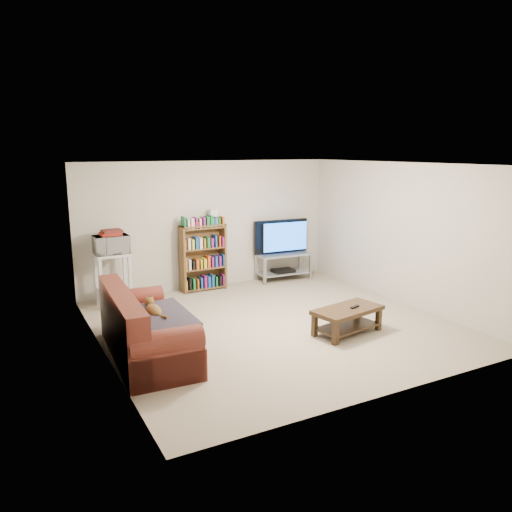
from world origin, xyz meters
TOP-DOWN VIEW (x-y plane):
  - floor at (0.00, 0.00)m, footprint 5.00×5.00m
  - ceiling at (0.00, 0.00)m, footprint 5.00×5.00m
  - wall_back at (0.00, 2.50)m, footprint 5.00×0.00m
  - wall_front at (0.00, -2.50)m, footprint 5.00×0.00m
  - wall_left at (-2.50, 0.00)m, footprint 0.00×5.00m
  - wall_right at (2.50, 0.00)m, footprint 0.00×5.00m
  - sofa at (-2.09, -0.24)m, footprint 0.98×2.09m
  - blanket at (-1.92, -0.39)m, footprint 0.83×1.05m
  - cat at (-1.91, -0.20)m, footprint 0.25×0.57m
  - coffee_table at (0.75, -0.80)m, footprint 1.12×0.70m
  - remote at (0.86, -0.83)m, footprint 0.18×0.10m
  - tv_stand at (1.48, 2.22)m, footprint 1.12×0.55m
  - television at (1.48, 2.22)m, footprint 1.18×0.22m
  - dvd_player at (1.48, 2.22)m, footprint 0.45×0.33m
  - bookshelf at (-0.22, 2.29)m, footprint 0.86×0.28m
  - shelf_clutter at (-0.12, 2.30)m, footprint 0.63×0.20m
  - microwave_stand at (-1.93, 2.10)m, footprint 0.58×0.43m
  - microwave at (-1.93, 2.10)m, footprint 0.57×0.40m
  - game_boxes at (-1.93, 2.10)m, footprint 0.34×0.30m

SIDE VIEW (x-z plane):
  - floor at x=0.00m, z-range 0.00..0.00m
  - dvd_player at x=1.48m, z-range 0.16..0.22m
  - coffee_table at x=0.75m, z-range 0.07..0.45m
  - sofa at x=-2.09m, z-range -0.13..0.75m
  - tv_stand at x=1.48m, z-range 0.09..0.64m
  - remote at x=0.86m, z-range 0.38..0.40m
  - blanket at x=-1.92m, z-range 0.43..0.61m
  - microwave_stand at x=-1.93m, z-range 0.13..1.03m
  - cat at x=-1.91m, z-range 0.50..0.66m
  - bookshelf at x=-0.22m, z-range 0.02..1.26m
  - television at x=1.48m, z-range 0.55..1.22m
  - microwave at x=-1.93m, z-range 0.90..1.21m
  - wall_back at x=0.00m, z-range -1.30..3.70m
  - wall_front at x=0.00m, z-range -1.30..3.70m
  - wall_left at x=-2.50m, z-range -1.30..3.70m
  - wall_right at x=2.50m, z-range -1.30..3.70m
  - game_boxes at x=-1.93m, z-range 1.21..1.26m
  - shelf_clutter at x=-0.12m, z-range 1.21..1.49m
  - ceiling at x=0.00m, z-range 2.40..2.40m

